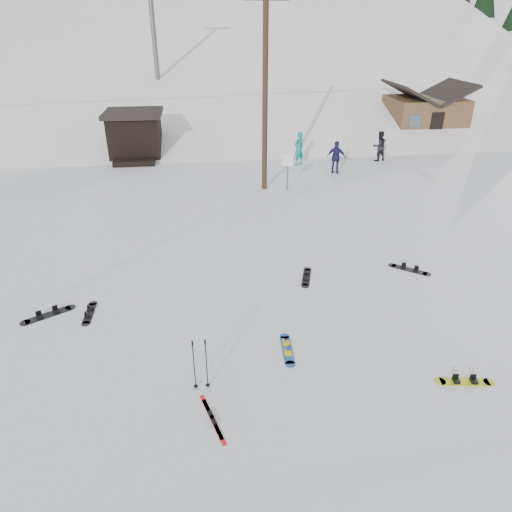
{
  "coord_description": "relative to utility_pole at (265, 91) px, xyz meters",
  "views": [
    {
      "loc": [
        -1.17,
        -7.91,
        7.67
      ],
      "look_at": [
        0.32,
        4.0,
        1.4
      ],
      "focal_mm": 32.0,
      "sensor_mm": 36.0,
      "label": 1
    }
  ],
  "objects": [
    {
      "name": "ground",
      "position": [
        -2.0,
        -14.0,
        -4.68
      ],
      "size": [
        200.0,
        200.0,
        0.0
      ],
      "primitive_type": "plane",
      "color": "white",
      "rests_on": "ground"
    },
    {
      "name": "skier_pink",
      "position": [
        11.94,
        8.45,
        -3.74
      ],
      "size": [
        1.33,
        0.92,
        1.88
      ],
      "primitive_type": "imported",
      "rotation": [
        0.0,
        0.0,
        3.34
      ],
      "color": "#CA4767",
      "rests_on": "ground"
    },
    {
      "name": "lift_tower_near",
      "position": [
        -6.0,
        16.0,
        3.18
      ],
      "size": [
        2.2,
        0.36,
        8.0
      ],
      "color": "#595B60",
      "rests_on": "ski_slope"
    },
    {
      "name": "board_scatter_b",
      "position": [
        -6.64,
        -10.35,
        -4.66
      ],
      "size": [
        0.25,
        1.28,
        0.09
      ],
      "rotation": [
        0.0,
        0.0,
        1.56
      ],
      "color": "black",
      "rests_on": "ground"
    },
    {
      "name": "ski_slope",
      "position": [
        -2.0,
        41.0,
        -16.68
      ],
      "size": [
        60.0,
        85.24,
        65.97
      ],
      "primitive_type": "cube",
      "rotation": [
        0.31,
        0.0,
        0.0
      ],
      "color": "white",
      "rests_on": "ground"
    },
    {
      "name": "lift_hut",
      "position": [
        -7.0,
        6.94,
        -3.32
      ],
      "size": [
        3.4,
        4.1,
        2.75
      ],
      "color": "black",
      "rests_on": "ground"
    },
    {
      "name": "board_scatter_a",
      "position": [
        -7.81,
        -10.29,
        -4.65
      ],
      "size": [
        1.39,
        0.93,
        0.11
      ],
      "rotation": [
        0.0,
        0.0,
        0.53
      ],
      "color": "black",
      "rests_on": "ground"
    },
    {
      "name": "board_scatter_d",
      "position": [
        3.75,
        -9.02,
        -4.65
      ],
      "size": [
        1.19,
        1.01,
        0.1
      ],
      "rotation": [
        0.0,
        0.0,
        -0.68
      ],
      "color": "black",
      "rests_on": "ground"
    },
    {
      "name": "board_scatter_e",
      "position": [
        2.76,
        -14.39,
        -4.66
      ],
      "size": [
        1.4,
        0.44,
        0.1
      ],
      "rotation": [
        0.0,
        0.0,
        -0.15
      ],
      "color": "#CBD217",
      "rests_on": "ground"
    },
    {
      "name": "board_scatter_f",
      "position": [
        0.13,
        -9.09,
        -4.66
      ],
      "size": [
        0.57,
        1.32,
        0.1
      ],
      "rotation": [
        0.0,
        0.0,
        1.28
      ],
      "color": "black",
      "rests_on": "ground"
    },
    {
      "name": "trail_sign",
      "position": [
        1.1,
        -0.42,
        -3.41
      ],
      "size": [
        0.5,
        0.09,
        1.85
      ],
      "color": "#595B60",
      "rests_on": "ground"
    },
    {
      "name": "hero_skis",
      "position": [
        -3.22,
        -14.78,
        -4.66
      ],
      "size": [
        0.53,
        1.46,
        0.08
      ],
      "rotation": [
        0.0,
        0.0,
        0.3
      ],
      "color": "red",
      "rests_on": "ground"
    },
    {
      "name": "utility_pole",
      "position": [
        0.0,
        0.0,
        0.0
      ],
      "size": [
        2.0,
        0.26,
        9.0
      ],
      "color": "#3A2819",
      "rests_on": "ground"
    },
    {
      "name": "treeline_crest",
      "position": [
        -2.0,
        72.0,
        -4.68
      ],
      "size": [
        50.0,
        6.0,
        10.0
      ],
      "primitive_type": null,
      "color": "black",
      "rests_on": "ski_slope"
    },
    {
      "name": "skier_navy",
      "position": [
        4.27,
        2.04,
        -3.79
      ],
      "size": [
        1.13,
        0.82,
        1.78
      ],
      "primitive_type": "imported",
      "rotation": [
        0.0,
        0.0,
        2.72
      ],
      "color": "#1D1B45",
      "rests_on": "ground"
    },
    {
      "name": "hero_snowboard",
      "position": [
        -1.2,
        -12.7,
        -4.66
      ],
      "size": [
        0.32,
        1.37,
        0.1
      ],
      "rotation": [
        0.0,
        0.0,
        1.52
      ],
      "color": "blue",
      "rests_on": "ground"
    },
    {
      "name": "skier_teal",
      "position": [
        2.59,
        3.98,
        -3.73
      ],
      "size": [
        0.83,
        0.77,
        1.9
      ],
      "primitive_type": "imported",
      "rotation": [
        0.0,
        0.0,
        3.75
      ],
      "color": "#0D837C",
      "rests_on": "ground"
    },
    {
      "name": "skier_dark",
      "position": [
        7.54,
        4.17,
        -3.8
      ],
      "size": [
        0.99,
        0.85,
        1.76
      ],
      "primitive_type": "imported",
      "rotation": [
        0.0,
        0.0,
        3.38
      ],
      "color": "black",
      "rests_on": "ground"
    },
    {
      "name": "ski_poles",
      "position": [
        -3.43,
        -13.79,
        -3.97
      ],
      "size": [
        0.38,
        0.1,
        1.38
      ],
      "color": "black",
      "rests_on": "ground"
    },
    {
      "name": "cabin",
      "position": [
        13.0,
        10.0,
        -3.2
      ],
      "size": [
        5.39,
        4.4,
        3.77
      ],
      "color": "brown",
      "rests_on": "ground"
    },
    {
      "name": "ridge_right",
      "position": [
        36.0,
        36.0,
        -15.68
      ],
      "size": [
        45.66,
        93.98,
        54.59
      ],
      "primitive_type": "cube",
      "rotation": [
        0.21,
        -0.05,
        -0.12
      ],
      "color": "white",
      "rests_on": "ground"
    }
  ]
}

